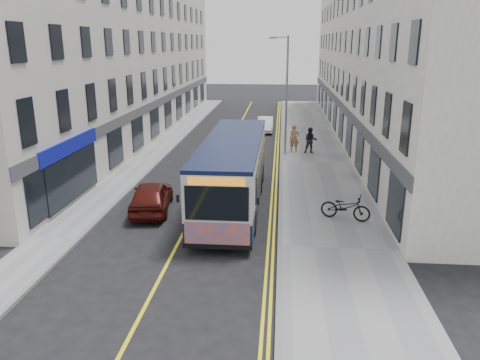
% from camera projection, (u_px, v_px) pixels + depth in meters
% --- Properties ---
extents(ground, '(140.00, 140.00, 0.00)m').
position_uv_depth(ground, '(184.00, 232.00, 19.45)').
color(ground, black).
rests_on(ground, ground).
extents(pavement_east, '(4.50, 64.00, 0.12)m').
position_uv_depth(pavement_east, '(316.00, 163.00, 30.36)').
color(pavement_east, gray).
rests_on(pavement_east, ground).
extents(pavement_west, '(2.00, 64.00, 0.12)m').
position_uv_depth(pavement_west, '(147.00, 159.00, 31.32)').
color(pavement_west, gray).
rests_on(pavement_west, ground).
extents(kerb_east, '(0.18, 64.00, 0.13)m').
position_uv_depth(kerb_east, '(281.00, 162.00, 30.55)').
color(kerb_east, slate).
rests_on(kerb_east, ground).
extents(kerb_west, '(0.18, 64.00, 0.13)m').
position_uv_depth(kerb_west, '(161.00, 159.00, 31.23)').
color(kerb_west, slate).
rests_on(kerb_west, ground).
extents(road_centre_line, '(0.12, 64.00, 0.01)m').
position_uv_depth(road_centre_line, '(221.00, 161.00, 30.91)').
color(road_centre_line, yellow).
rests_on(road_centre_line, ground).
extents(road_dbl_yellow_inner, '(0.10, 64.00, 0.01)m').
position_uv_depth(road_dbl_yellow_inner, '(274.00, 163.00, 30.61)').
color(road_dbl_yellow_inner, yellow).
rests_on(road_dbl_yellow_inner, ground).
extents(road_dbl_yellow_outer, '(0.10, 64.00, 0.01)m').
position_uv_depth(road_dbl_yellow_outer, '(277.00, 163.00, 30.59)').
color(road_dbl_yellow_outer, yellow).
rests_on(road_dbl_yellow_outer, ground).
extents(terrace_east, '(6.00, 46.00, 13.00)m').
position_uv_depth(terrace_east, '(379.00, 56.00, 36.67)').
color(terrace_east, white).
rests_on(terrace_east, ground).
extents(terrace_west, '(6.00, 46.00, 13.00)m').
position_uv_depth(terrace_west, '(125.00, 56.00, 38.41)').
color(terrace_west, beige).
rests_on(terrace_west, ground).
extents(streetlamp, '(1.32, 0.18, 8.00)m').
position_uv_depth(streetlamp, '(285.00, 92.00, 31.21)').
color(streetlamp, gray).
rests_on(streetlamp, ground).
extents(city_bus, '(2.64, 11.31, 3.28)m').
position_uv_depth(city_bus, '(233.00, 170.00, 22.11)').
color(city_bus, '#0B1333').
rests_on(city_bus, ground).
extents(bicycle, '(2.29, 1.39, 1.14)m').
position_uv_depth(bicycle, '(345.00, 207.00, 20.41)').
color(bicycle, black).
rests_on(bicycle, pavement_east).
extents(pedestrian_near, '(0.72, 0.50, 1.90)m').
position_uv_depth(pedestrian_near, '(294.00, 138.00, 32.89)').
color(pedestrian_near, olive).
rests_on(pedestrian_near, pavement_east).
extents(pedestrian_far, '(0.89, 0.70, 1.81)m').
position_uv_depth(pedestrian_far, '(311.00, 140.00, 32.45)').
color(pedestrian_far, black).
rests_on(pedestrian_far, pavement_east).
extents(car_white, '(1.39, 3.82, 1.25)m').
position_uv_depth(car_white, '(265.00, 124.00, 41.00)').
color(car_white, white).
rests_on(car_white, ground).
extents(car_maroon, '(2.23, 4.42, 1.44)m').
position_uv_depth(car_maroon, '(151.00, 196.00, 21.74)').
color(car_maroon, '#470F0B').
rests_on(car_maroon, ground).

